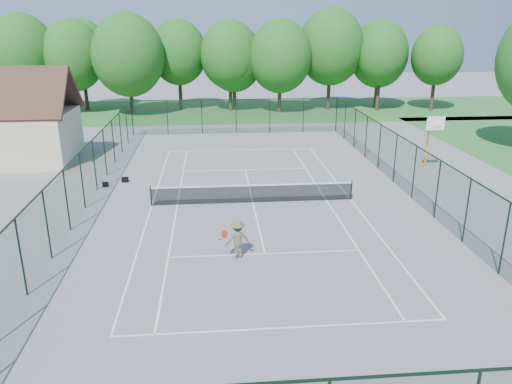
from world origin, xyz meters
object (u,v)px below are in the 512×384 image
Objects in this scene: basketball_goal at (432,132)px; sports_bag_a at (105,184)px; tennis_net at (253,193)px; tennis_player at (238,239)px.

sports_bag_a is (-20.91, -1.94, -2.43)m from basketball_goal.
tennis_net is at bearing -155.95° from basketball_goal.
basketball_goal reaches higher than sports_bag_a.
basketball_goal is 10.20× the size of sports_bag_a.
sports_bag_a is 12.62m from tennis_player.
basketball_goal is 1.89× the size of tennis_player.
basketball_goal reaches higher than tennis_net.
basketball_goal is 18.19m from tennis_player.
tennis_net reaches higher than sports_bag_a.
tennis_player is at bearing -138.04° from basketball_goal.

